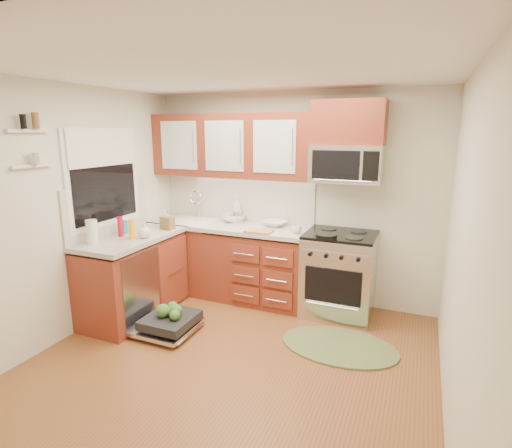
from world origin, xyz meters
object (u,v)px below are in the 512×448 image
at_px(upper_cabinets, 231,146).
at_px(bowl_b, 233,218).
at_px(stock_pot, 237,218).
at_px(microwave, 346,164).
at_px(skillet, 326,236).
at_px(dishwasher, 167,323).
at_px(cup, 297,229).
at_px(paper_towel_roll, 92,232).
at_px(rug, 339,346).
at_px(range, 339,274).
at_px(sink, 190,230).
at_px(bowl_a, 275,224).
at_px(cutting_board, 259,231).

bearing_deg(upper_cabinets, bowl_b, 70.14).
xyz_separation_m(stock_pot, bowl_b, (-0.05, 0.02, -0.01)).
distance_m(microwave, skillet, 0.82).
bearing_deg(dishwasher, cup, 44.53).
bearing_deg(paper_towel_roll, rug, 12.88).
xyz_separation_m(stock_pot, cup, (0.86, -0.24, -0.01)).
height_order(range, paper_towel_roll, paper_towel_roll).
bearing_deg(dishwasher, sink, 109.20).
height_order(dishwasher, bowl_b, bowl_b).
xyz_separation_m(rug, skillet, (-0.28, 0.49, 0.96)).
bearing_deg(upper_cabinets, sink, -163.55).
bearing_deg(bowl_b, cup, -15.74).
xyz_separation_m(sink, bowl_a, (1.11, 0.15, 0.16)).
distance_m(skillet, cutting_board, 0.79).
distance_m(sink, paper_towel_roll, 1.36).
bearing_deg(upper_cabinets, cutting_board, -34.59).
distance_m(upper_cabinets, cup, 1.32).
xyz_separation_m(cutting_board, bowl_b, (-0.51, 0.38, 0.04)).
distance_m(cutting_board, cup, 0.43).
bearing_deg(dishwasher, cutting_board, 54.77).
height_order(cutting_board, paper_towel_roll, paper_towel_roll).
bearing_deg(bowl_a, paper_towel_roll, -135.48).
distance_m(rug, stock_pot, 2.01).
xyz_separation_m(sink, cutting_board, (1.04, -0.20, 0.14)).
distance_m(upper_cabinets, bowl_a, 1.09).
relative_size(range, rug, 0.84).
bearing_deg(paper_towel_roll, microwave, 31.88).
relative_size(sink, paper_towel_roll, 2.51).
bearing_deg(dishwasher, bowl_b, 83.68).
bearing_deg(cup, cutting_board, -163.39).
relative_size(range, sink, 1.53).
relative_size(upper_cabinets, bowl_a, 7.52).
distance_m(microwave, sink, 2.13).
distance_m(upper_cabinets, sink, 1.21).
height_order(cutting_board, bowl_a, bowl_a).
relative_size(microwave, paper_towel_roll, 3.08).
height_order(microwave, rug, microwave).
relative_size(upper_cabinets, range, 2.16).
bearing_deg(stock_pot, dishwasher, -98.74).
bearing_deg(cup, dishwasher, -135.47).
bearing_deg(bowl_a, skillet, -28.38).
xyz_separation_m(microwave, rug, (0.17, -0.86, -1.69)).
relative_size(microwave, bowl_a, 2.79).
distance_m(dishwasher, cutting_board, 1.40).
xyz_separation_m(cutting_board, paper_towel_roll, (-1.39, -1.09, 0.11)).
bearing_deg(sink, microwave, 3.85).
distance_m(sink, dishwasher, 1.38).
bearing_deg(paper_towel_roll, bowl_b, 58.94).
xyz_separation_m(rug, stock_pot, (-1.51, 0.89, 0.97)).
bearing_deg(cutting_board, rug, -26.41).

